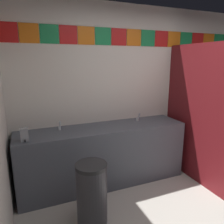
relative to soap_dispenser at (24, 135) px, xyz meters
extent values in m
cube|color=silver|center=(1.75, 0.48, 0.35)|extent=(3.90, 0.08, 2.57)
cube|color=red|center=(-0.08, 0.43, 1.17)|extent=(0.24, 0.01, 0.24)
cube|color=orange|center=(0.16, 0.43, 1.17)|extent=(0.24, 0.01, 0.24)
cube|color=#1E8C4C|center=(0.40, 0.43, 1.17)|extent=(0.24, 0.01, 0.24)
cube|color=red|center=(0.65, 0.43, 1.17)|extent=(0.24, 0.01, 0.24)
cube|color=orange|center=(0.89, 0.43, 1.17)|extent=(0.24, 0.01, 0.24)
cube|color=#1E8C4C|center=(1.14, 0.43, 1.17)|extent=(0.24, 0.01, 0.24)
cube|color=red|center=(1.38, 0.43, 1.17)|extent=(0.24, 0.01, 0.24)
cube|color=orange|center=(1.62, 0.43, 1.17)|extent=(0.24, 0.01, 0.24)
cube|color=#1E8C4C|center=(1.87, 0.43, 1.17)|extent=(0.24, 0.01, 0.24)
cube|color=red|center=(2.11, 0.43, 1.17)|extent=(0.24, 0.01, 0.24)
cube|color=orange|center=(2.36, 0.43, 1.17)|extent=(0.24, 0.01, 0.24)
cube|color=#1E8C4C|center=(2.60, 0.43, 1.17)|extent=(0.24, 0.01, 0.24)
cube|color=red|center=(2.85, 0.43, 1.17)|extent=(0.24, 0.01, 0.24)
cube|color=orange|center=(3.09, 0.43, 1.17)|extent=(0.24, 0.01, 0.24)
cube|color=#1E8C4C|center=(3.33, 0.43, 1.17)|extent=(0.24, 0.01, 0.24)
cube|color=#4C515B|center=(1.04, 0.16, -0.51)|extent=(2.38, 0.56, 0.86)
cube|color=#4C515B|center=(1.04, 0.42, -0.12)|extent=(2.38, 0.03, 0.08)
cylinder|color=silver|center=(0.44, 0.13, -0.13)|extent=(0.34, 0.34, 0.10)
cylinder|color=silver|center=(1.63, 0.13, -0.13)|extent=(0.34, 0.34, 0.10)
cylinder|color=silver|center=(0.44, 0.27, -0.05)|extent=(0.04, 0.04, 0.05)
cylinder|color=silver|center=(0.44, 0.22, 0.02)|extent=(0.02, 0.06, 0.09)
cylinder|color=silver|center=(1.63, 0.27, -0.05)|extent=(0.04, 0.04, 0.05)
cylinder|color=silver|center=(1.63, 0.22, 0.02)|extent=(0.02, 0.06, 0.09)
cube|color=gray|center=(0.00, 0.00, 0.00)|extent=(0.09, 0.07, 0.16)
cylinder|color=black|center=(0.00, -0.04, -0.06)|extent=(0.02, 0.02, 0.03)
cube|color=maroon|center=(2.34, -0.22, 0.07)|extent=(0.04, 1.32, 2.01)
cylinder|color=white|center=(2.91, -0.10, -0.74)|extent=(0.38, 0.38, 0.40)
torus|color=white|center=(2.91, -0.10, -0.52)|extent=(0.39, 0.39, 0.05)
cube|color=white|center=(2.91, 0.11, -0.37)|extent=(0.34, 0.17, 0.34)
cylinder|color=#333338|center=(0.63, -0.55, -0.60)|extent=(0.34, 0.34, 0.67)
cylinder|color=#262628|center=(0.63, -0.55, -0.25)|extent=(0.34, 0.34, 0.04)
camera|label=1|loc=(0.04, -2.56, 0.84)|focal=34.53mm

